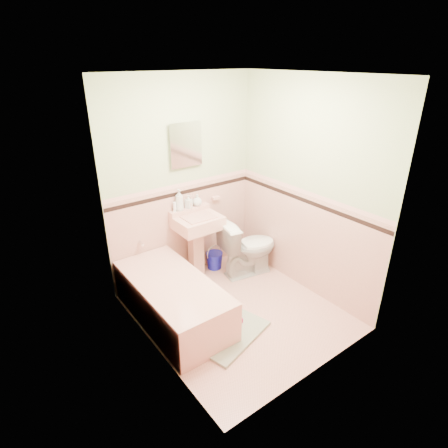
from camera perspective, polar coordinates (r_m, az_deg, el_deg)
floor at (r=4.29m, az=2.05°, el=-13.38°), size 2.20×2.20×0.00m
ceiling at (r=3.38m, az=2.73°, el=22.23°), size 2.20×2.20×0.00m
wall_back at (r=4.51m, az=-6.50°, el=6.51°), size 2.50×0.00×2.50m
wall_front at (r=2.97m, az=15.80°, el=-4.32°), size 2.50×0.00×2.50m
wall_left at (r=3.18m, az=-11.88°, el=-1.89°), size 0.00×2.50×2.50m
wall_right at (r=4.32m, az=12.79°, el=5.21°), size 0.00×2.50×2.50m
wainscot_back at (r=4.74m, az=-6.05°, el=-1.01°), size 2.00×0.00×2.00m
wainscot_front at (r=3.33m, az=14.33°, el=-14.10°), size 2.00×0.00×2.00m
wainscot_left at (r=3.51m, az=-10.77°, el=-11.37°), size 0.00×2.20×2.20m
wainscot_right at (r=4.56m, az=11.94°, el=-2.54°), size 0.00×2.20×2.20m
accent_back at (r=4.54m, az=-6.30°, el=4.89°), size 2.00×0.00×2.00m
accent_front at (r=3.04m, az=15.26°, el=-6.35°), size 2.00×0.00×2.00m
accent_left at (r=3.24m, az=-11.39°, el=-3.86°), size 0.00×2.20×2.20m
accent_right at (r=4.35m, az=12.48°, el=3.55°), size 0.00×2.20×2.20m
cap_back at (r=4.50m, az=-6.36°, el=6.09°), size 2.00×0.00×2.00m
cap_front at (r=2.99m, az=15.47°, el=-4.70°), size 2.00×0.00×2.00m
cap_left at (r=3.20m, az=-11.54°, el=-2.28°), size 0.00×2.20×2.20m
cap_right at (r=4.31m, az=12.60°, el=4.79°), size 0.00×2.20×2.20m
bathtub at (r=4.10m, az=-7.92°, el=-11.74°), size 0.70×1.50×0.45m
tub_faucet at (r=4.45m, az=-12.78°, el=-2.91°), size 0.04×0.12×0.04m
sink at (r=4.67m, az=-3.99°, el=-3.70°), size 0.55×0.48×0.86m
sink_faucet at (r=4.55m, az=-5.14°, el=2.74°), size 0.02×0.02×0.10m
medicine_cabinet at (r=4.39m, az=-6.00°, el=12.13°), size 0.37×0.04×0.47m
soap_dish at (r=4.82m, az=-1.27°, el=4.07°), size 0.11×0.06×0.04m
soap_bottle_left at (r=4.48m, az=-6.96°, el=3.72°), size 0.11×0.11×0.27m
soap_bottle_mid at (r=4.56m, az=-5.52°, el=3.47°), size 0.10×0.10×0.16m
soap_bottle_right at (r=4.63m, az=-4.18°, el=3.73°), size 0.14×0.14×0.15m
tube at (r=4.48m, az=-7.67°, el=2.65°), size 0.04×0.04×0.12m
toilet at (r=4.79m, az=3.80°, el=-3.60°), size 0.81×0.55×0.76m
bucket at (r=5.01m, az=-1.49°, el=-5.66°), size 0.26×0.26×0.23m
bath_mat at (r=3.99m, az=0.75°, el=-16.54°), size 0.91×0.73×0.03m
shoe at (r=4.05m, az=1.90°, el=-14.90°), size 0.14×0.07×0.06m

